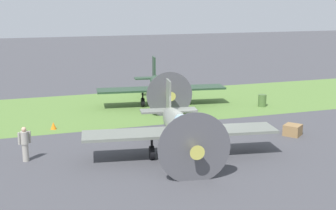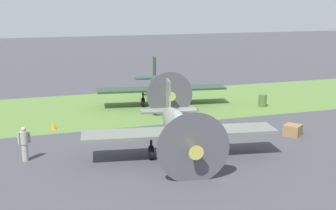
{
  "view_description": "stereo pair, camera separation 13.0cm",
  "coord_description": "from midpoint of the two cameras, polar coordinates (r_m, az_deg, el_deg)",
  "views": [
    {
      "loc": [
        8.68,
        21.67,
        7.6
      ],
      "look_at": [
        0.05,
        -4.23,
        1.27
      ],
      "focal_mm": 47.77,
      "sensor_mm": 36.0,
      "label": 1
    },
    {
      "loc": [
        8.55,
        21.71,
        7.6
      ],
      "look_at": [
        0.05,
        -4.23,
        1.27
      ],
      "focal_mm": 47.77,
      "sensor_mm": 36.0,
      "label": 2
    }
  ],
  "objects": [
    {
      "name": "supply_crate",
      "position": [
        26.96,
        15.48,
        -3.1
      ],
      "size": [
        1.26,
        1.26,
        0.64
      ],
      "primitive_type": "cube",
      "rotation": [
        0.0,
        0.0,
        0.65
      ],
      "color": "olive",
      "rests_on": "ground"
    },
    {
      "name": "airplane_wingman",
      "position": [
        33.39,
        -1.01,
        2.4
      ],
      "size": [
        9.64,
        7.66,
        3.42
      ],
      "rotation": [
        0.0,
        0.0,
        -0.13
      ],
      "color": "#233D28",
      "rests_on": "ground"
    },
    {
      "name": "ground_plane",
      "position": [
        24.54,
        3.09,
        -5.0
      ],
      "size": [
        160.0,
        160.0,
        0.0
      ],
      "primitive_type": "plane",
      "color": "#424247"
    },
    {
      "name": "runway_marker_cone",
      "position": [
        28.15,
        -14.54,
        -2.57
      ],
      "size": [
        0.36,
        0.36,
        0.44
      ],
      "primitive_type": "cone",
      "color": "orange",
      "rests_on": "ground"
    },
    {
      "name": "airplane_lead",
      "position": [
        22.35,
        1.32,
        -2.92
      ],
      "size": [
        9.78,
        7.78,
        3.46
      ],
      "rotation": [
        0.0,
        0.0,
        -0.15
      ],
      "color": "slate",
      "rests_on": "ground"
    },
    {
      "name": "grass_verge",
      "position": [
        33.55,
        -3.06,
        -0.05
      ],
      "size": [
        120.0,
        11.0,
        0.01
      ],
      "primitive_type": "cube",
      "color": "#567A38",
      "rests_on": "ground"
    },
    {
      "name": "ground_crew_chief",
      "position": [
        22.79,
        -17.96,
        -4.66
      ],
      "size": [
        0.61,
        0.38,
        1.73
      ],
      "rotation": [
        0.0,
        0.0,
        0.28
      ],
      "color": "#9E998E",
      "rests_on": "ground"
    },
    {
      "name": "fuel_drum",
      "position": [
        33.81,
        11.82,
        0.57
      ],
      "size": [
        0.6,
        0.6,
        0.9
      ],
      "primitive_type": "cylinder",
      "color": "#476633",
      "rests_on": "ground"
    }
  ]
}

